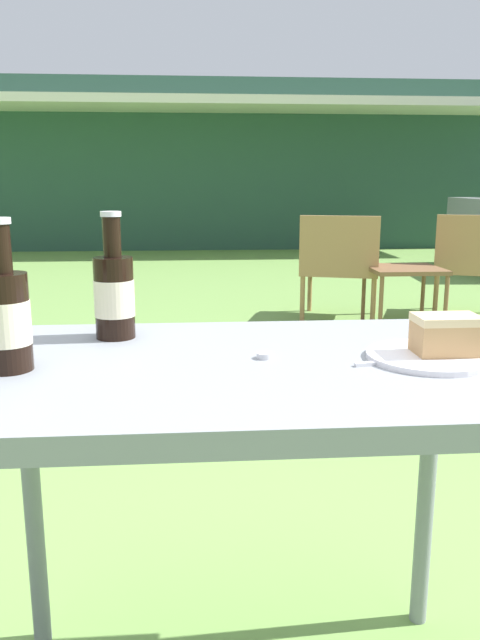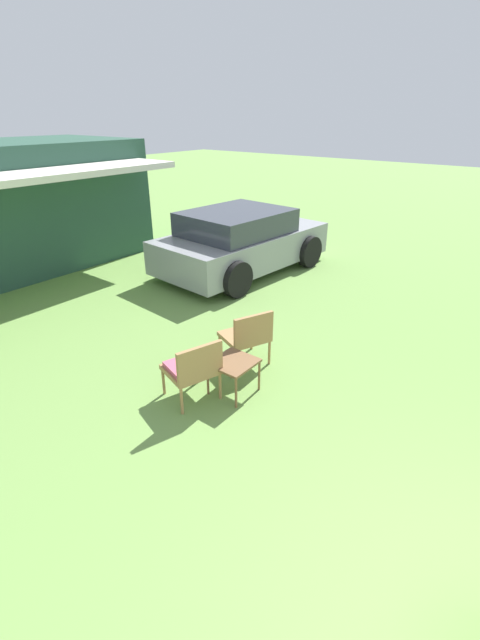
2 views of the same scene
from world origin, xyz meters
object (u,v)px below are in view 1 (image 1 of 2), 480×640
object	(u,v)px
wicker_chair_plain	(474,260)
cola_bottle_far	(6,317)
cola_bottle_near	(114,293)
garden_side_table	(404,274)
cake_on_plate	(438,345)
wicker_chair_cushioned	(340,262)
patio_table	(244,404)

from	to	relation	value
wicker_chair_plain	cola_bottle_far	xyz separation A→B (m)	(-2.48, -3.66, 0.37)
wicker_chair_plain	cola_bottle_near	bearing A→B (deg)	78.41
cola_bottle_near	cola_bottle_far	world-z (taller)	same
cola_bottle_near	cola_bottle_far	distance (m)	0.26
garden_side_table	cake_on_plate	size ratio (longest dim) A/B	2.38
wicker_chair_cushioned	cake_on_plate	world-z (taller)	cake_on_plate
patio_table	cola_bottle_far	size ratio (longest dim) A/B	3.97
wicker_chair_cushioned	wicker_chair_plain	distance (m)	1.05
cola_bottle_near	cake_on_plate	bearing A→B (deg)	-19.20
patio_table	cola_bottle_near	size ratio (longest dim) A/B	3.97
wicker_chair_plain	patio_table	distance (m)	4.20
wicker_chair_plain	garden_side_table	world-z (taller)	wicker_chair_plain
wicker_chair_plain	garden_side_table	xyz separation A→B (m)	(-0.64, -0.27, -0.06)
wicker_chair_cushioned	patio_table	bearing A→B (deg)	91.34
garden_side_table	cola_bottle_near	xyz separation A→B (m)	(-1.69, -3.18, 0.44)
wicker_chair_plain	patio_table	bearing A→B (deg)	82.55
wicker_chair_plain	cola_bottle_near	xyz separation A→B (m)	(-2.33, -3.45, 0.37)
garden_side_table	wicker_chair_cushioned	bearing A→B (deg)	144.42
wicker_chair_plain	cake_on_plate	distance (m)	4.06
cola_bottle_near	wicker_chair_plain	bearing A→B (deg)	55.96
garden_side_table	cola_bottle_far	world-z (taller)	cola_bottle_far
cake_on_plate	wicker_chair_cushioned	bearing A→B (deg)	79.06
wicker_chair_cushioned	patio_table	size ratio (longest dim) A/B	0.83
wicker_chair_plain	cake_on_plate	bearing A→B (deg)	86.76
cake_on_plate	cola_bottle_far	xyz separation A→B (m)	(-0.72, -0.01, 0.06)
wicker_chair_cushioned	cake_on_plate	distance (m)	3.75
wicker_chair_plain	cake_on_plate	xyz separation A→B (m)	(-1.76, -3.65, 0.31)
patio_table	cake_on_plate	bearing A→B (deg)	-2.44
garden_side_table	cola_bottle_near	distance (m)	3.63
wicker_chair_cushioned	cake_on_plate	bearing A→B (deg)	96.34
wicker_chair_cushioned	cola_bottle_far	xyz separation A→B (m)	(-1.43, -3.68, 0.38)
patio_table	garden_side_table	bearing A→B (deg)	66.67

